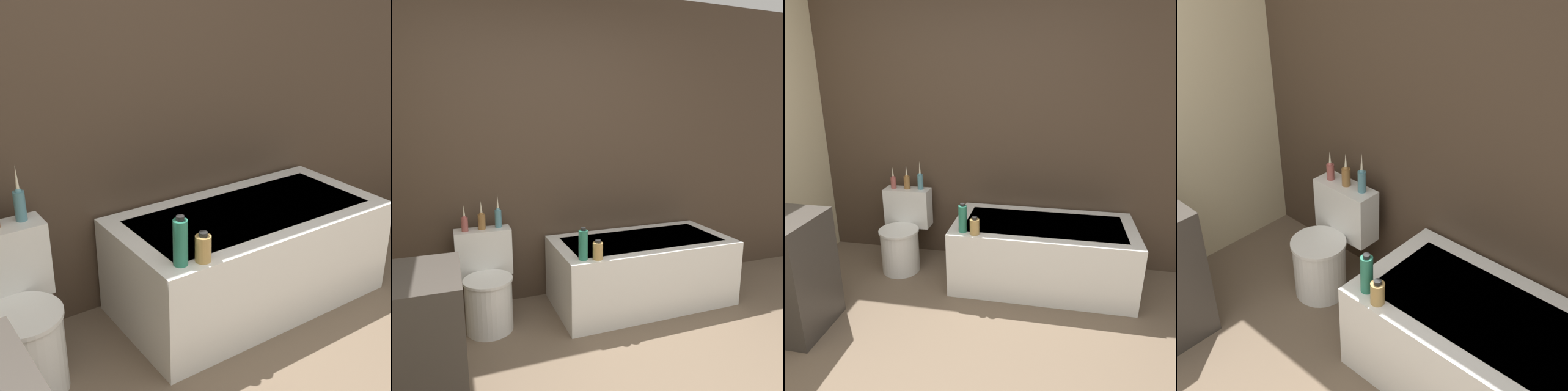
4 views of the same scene
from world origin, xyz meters
The scene contains 6 objects.
wall_back_tiled centered at (0.00, 2.13, 1.30)m, with size 6.40×0.06×2.60m.
bathtub centered at (0.73, 1.70, 0.28)m, with size 1.50×0.75×0.56m.
toilet centered at (-0.55, 1.76, 0.32)m, with size 0.43×0.52×0.71m.
vase_bronze centered at (-0.42, 1.94, 0.80)m, with size 0.05×0.05×0.27m.
shampoo_bottle_tall centered at (0.10, 1.42, 0.67)m, with size 0.07×0.07×0.24m.
shampoo_bottle_short centered at (0.21, 1.39, 0.62)m, with size 0.07×0.07×0.14m.
Camera 1 is at (-1.03, -0.37, 1.78)m, focal length 50.00 mm.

